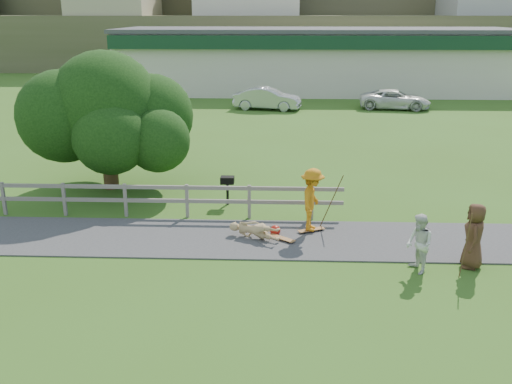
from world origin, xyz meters
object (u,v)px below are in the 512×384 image
Objects in this scene: skater_fallen at (255,230)px; tree at (107,132)px; car_silver at (267,99)px; car_white at (395,99)px; skater_rider at (312,203)px; spectator_a at (419,244)px; spectator_c at (474,236)px; bbq at (228,191)px.

skater_fallen is 0.25× the size of tree.
car_white is (8.72, 0.58, -0.08)m from car_silver.
car_silver is 8.74m from car_white.
tree reaches higher than skater_rider.
tree is at bearing 174.13° from car_silver.
tree reaches higher than spectator_a.
spectator_a is at bearing -159.51° from car_silver.
spectator_c is 0.27× the size of tree.
spectator_a is at bearing -122.57° from skater_rider.
tree is (-11.32, 6.55, 1.28)m from spectator_c.
spectator_c is 0.36× the size of car_white.
car_silver is (-5.85, 24.97, -0.12)m from spectator_c.
car_silver reaches higher than bbq.
spectator_c is 25.72m from car_white.
car_silver is at bearing 88.07° from bbq.
tree is (-9.85, 6.91, 1.37)m from spectator_a.
skater_rider is 3.77m from bbq.
tree is (-5.47, -18.42, 1.40)m from car_silver.
car_silver is (-0.15, 23.33, 0.46)m from skater_fallen.
tree reaches higher than car_white.
tree reaches higher than car_silver.
spectator_a is 0.24× the size of tree.
car_white is at bearing -75.52° from car_silver.
skater_rider is at bearing -42.03° from bbq.
car_white is 22.89m from bbq.
skater_rider is 0.30× the size of tree.
car_white is (2.87, 25.56, -0.20)m from spectator_c.
skater_rider is at bearing -45.08° from skater_fallen.
spectator_a is 0.89× the size of spectator_c.
skater_rider reaches higher than car_silver.
skater_rider is at bearing -106.67° from spectator_c.
skater_rider reaches higher than car_white.
spectator_a is at bearing -90.17° from skater_fallen.
tree reaches higher than bbq.
skater_rider is at bearing -150.56° from spectator_a.
car_silver is (-4.39, 25.33, -0.02)m from spectator_a.
spectator_a is 26.27m from car_white.
car_silver is at bearing 25.50° from skater_fallen.
spectator_a reaches higher than skater_fallen.
skater_rider is 0.40× the size of car_white.
tree is at bearing 72.54° from skater_rider.
skater_rider is 1.23× the size of spectator_a.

